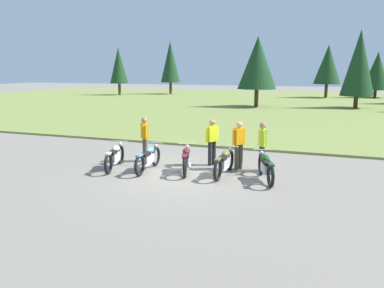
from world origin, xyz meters
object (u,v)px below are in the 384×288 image
at_px(rider_checking_bike, 212,139).
at_px(rider_in_hivis_vest, 145,137).
at_px(motorcycle_olive, 224,162).
at_px(rider_near_row_end, 239,142).
at_px(motorcycle_british_green, 266,167).
at_px(rider_with_back_turned, 262,144).
at_px(motorcycle_cream, 115,156).
at_px(motorcycle_maroon, 186,159).
at_px(motorcycle_sky_blue, 148,158).

bearing_deg(rider_checking_bike, rider_in_hivis_vest, -173.23).
height_order(motorcycle_olive, rider_near_row_end, rider_near_row_end).
xyz_separation_m(motorcycle_olive, motorcycle_british_green, (1.37, -0.14, 0.00)).
xyz_separation_m(rider_checking_bike, rider_near_row_end, (1.03, -0.23, 0.00)).
height_order(motorcycle_british_green, rider_in_hivis_vest, rider_in_hivis_vest).
bearing_deg(rider_with_back_turned, motorcycle_cream, -163.80).
bearing_deg(motorcycle_maroon, rider_with_back_turned, 22.64).
distance_m(motorcycle_cream, rider_in_hivis_vest, 1.49).
height_order(motorcycle_maroon, rider_with_back_turned, rider_with_back_turned).
height_order(rider_in_hivis_vest, rider_near_row_end, same).
distance_m(rider_checking_bike, rider_with_back_turned, 1.83).
bearing_deg(rider_in_hivis_vest, rider_checking_bike, 6.77).
xyz_separation_m(motorcycle_olive, rider_checking_bike, (-0.77, 1.14, 0.51)).
xyz_separation_m(motorcycle_maroon, rider_with_back_turned, (2.37, 0.99, 0.51)).
bearing_deg(rider_with_back_turned, motorcycle_british_green, -73.97).
xyz_separation_m(motorcycle_maroon, rider_near_row_end, (1.58, 0.95, 0.51)).
distance_m(motorcycle_cream, motorcycle_sky_blue, 1.23).
bearing_deg(motorcycle_olive, rider_in_hivis_vest, 165.74).
bearing_deg(motorcycle_sky_blue, motorcycle_olive, 7.02).
relative_size(motorcycle_olive, rider_checking_bike, 1.26).
bearing_deg(motorcycle_sky_blue, rider_near_row_end, 23.33).
bearing_deg(motorcycle_british_green, motorcycle_cream, -176.46).
height_order(rider_with_back_turned, rider_near_row_end, same).
xyz_separation_m(rider_with_back_turned, rider_near_row_end, (-0.79, -0.04, 0.00)).
xyz_separation_m(motorcycle_maroon, motorcycle_olive, (1.32, 0.04, 0.00)).
height_order(motorcycle_cream, motorcycle_olive, same).
relative_size(motorcycle_maroon, motorcycle_olive, 0.97).
relative_size(motorcycle_british_green, rider_with_back_turned, 1.20).
height_order(rider_checking_bike, rider_with_back_turned, same).
bearing_deg(rider_in_hivis_vest, rider_near_row_end, 1.19).
height_order(motorcycle_olive, rider_in_hivis_vest, rider_in_hivis_vest).
distance_m(motorcycle_maroon, motorcycle_british_green, 2.68).
bearing_deg(motorcycle_olive, motorcycle_cream, -173.06).
bearing_deg(motorcycle_british_green, motorcycle_olive, 174.00).
bearing_deg(motorcycle_olive, rider_near_row_end, 73.98).
bearing_deg(rider_in_hivis_vest, motorcycle_olive, -14.26).
height_order(motorcycle_british_green, rider_checking_bike, rider_checking_bike).
xyz_separation_m(motorcycle_sky_blue, motorcycle_maroon, (1.28, 0.28, 0.00)).
bearing_deg(rider_near_row_end, motorcycle_british_green, -43.72).
bearing_deg(rider_with_back_turned, motorcycle_maroon, -157.36).
bearing_deg(motorcycle_olive, motorcycle_maroon, -178.31).
height_order(motorcycle_olive, motorcycle_british_green, same).
bearing_deg(motorcycle_cream, rider_checking_bike, 27.77).
bearing_deg(rider_near_row_end, motorcycle_sky_blue, -156.67).
height_order(motorcycle_cream, rider_near_row_end, rider_near_row_end).
distance_m(motorcycle_sky_blue, rider_checking_bike, 2.39).
relative_size(rider_in_hivis_vest, rider_with_back_turned, 1.00).
xyz_separation_m(motorcycle_sky_blue, rider_checking_bike, (1.82, 1.46, 0.51)).
bearing_deg(motorcycle_maroon, motorcycle_sky_blue, -167.60).
xyz_separation_m(motorcycle_cream, rider_in_hivis_vest, (0.51, 1.30, 0.51)).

